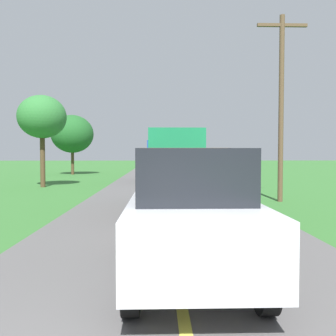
% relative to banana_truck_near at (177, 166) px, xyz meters
% --- Properties ---
extents(banana_truck_near, '(2.38, 5.82, 2.80)m').
position_rel_banana_truck_near_xyz_m(banana_truck_near, '(0.00, 0.00, 0.00)').
color(banana_truck_near, '#2D2D30').
rests_on(banana_truck_near, road_surface).
extents(banana_truck_far, '(2.38, 5.81, 2.80)m').
position_rel_banana_truck_near_xyz_m(banana_truck_far, '(-0.42, 11.86, -0.01)').
color(banana_truck_far, '#2D2D30').
rests_on(banana_truck_far, road_surface).
extents(utility_pole_roadside, '(1.99, 0.20, 7.43)m').
position_rel_banana_truck_near_xyz_m(utility_pole_roadside, '(4.24, 1.40, 2.53)').
color(utility_pole_roadside, brown).
rests_on(utility_pole_roadside, ground).
extents(roadside_tree_near_left, '(2.74, 2.74, 5.29)m').
position_rel_banana_truck_near_xyz_m(roadside_tree_near_left, '(-7.36, 7.98, 2.55)').
color(roadside_tree_near_left, '#4C3823').
rests_on(roadside_tree_near_left, ground).
extents(roadside_tree_mid_right, '(3.90, 3.90, 5.54)m').
position_rel_banana_truck_near_xyz_m(roadside_tree_mid_right, '(-8.67, 20.68, 2.30)').
color(roadside_tree_mid_right, '#4C3823').
rests_on(roadside_tree_mid_right, ground).
extents(following_car, '(1.74, 4.10, 1.92)m').
position_rel_banana_truck_near_xyz_m(following_car, '(-0.23, -7.57, -0.41)').
color(following_car, '#B7BABF').
rests_on(following_car, road_surface).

